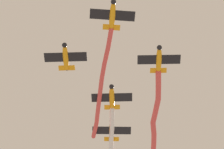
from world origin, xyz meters
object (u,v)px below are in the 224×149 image
at_px(airplane_slot, 112,97).
at_px(airplane_right_wing, 66,57).
at_px(airplane_left_wing, 159,59).
at_px(airplane_lead, 112,15).
at_px(airplane_trail, 112,130).

bearing_deg(airplane_slot, airplane_right_wing, -43.34).
distance_m(airplane_left_wing, airplane_slot, 10.93).
xyz_separation_m(airplane_lead, airplane_slot, (2.03, -15.32, -0.20)).
relative_size(airplane_lead, airplane_right_wing, 1.01).
bearing_deg(airplane_lead, airplane_slot, 176.16).
relative_size(airplane_left_wing, airplane_slot, 1.00).
relative_size(airplane_lead, airplane_trail, 1.00).
relative_size(airplane_right_wing, airplane_trail, 1.00).
bearing_deg(airplane_left_wing, airplane_lead, -43.71).
bearing_deg(airplane_slot, airplane_left_wing, 46.67).
bearing_deg(airplane_left_wing, airplane_right_wing, -88.75).
relative_size(airplane_left_wing, airplane_right_wing, 1.00).
bearing_deg(airplane_left_wing, airplane_trail, -152.20).
height_order(airplane_right_wing, airplane_slot, airplane_right_wing).
bearing_deg(airplane_right_wing, airplane_trail, 155.44).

